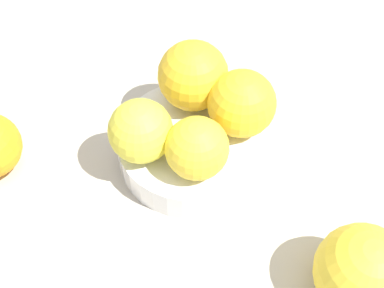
{
  "coord_description": "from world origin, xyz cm",
  "views": [
    {
      "loc": [
        -26.46,
        20.9,
        46.45
      ],
      "look_at": [
        0.0,
        0.0,
        2.19
      ],
      "focal_mm": 47.83,
      "sensor_mm": 36.0,
      "label": 1
    }
  ],
  "objects": [
    {
      "name": "orange_in_bowl_1",
      "position": [
        -3.48,
        2.14,
        6.84
      ],
      "size": [
        6.37,
        6.37,
        6.37
      ],
      "primitive_type": "sphere",
      "color": "yellow",
      "rests_on": "fruit_bowl"
    },
    {
      "name": "orange_in_bowl_0",
      "position": [
        -2.08,
        -4.87,
        7.24
      ],
      "size": [
        7.17,
        7.17,
        7.17
      ],
      "primitive_type": "sphere",
      "color": "yellow",
      "rests_on": "fruit_bowl"
    },
    {
      "name": "fruit_bowl",
      "position": [
        0.0,
        0.0,
        1.73
      ],
      "size": [
        16.21,
        16.21,
        3.65
      ],
      "color": "white",
      "rests_on": "ground_plane"
    },
    {
      "name": "orange_in_bowl_3",
      "position": [
        3.95,
        -3.28,
        7.49
      ],
      "size": [
        7.69,
        7.69,
        7.69
      ],
      "primitive_type": "sphere",
      "color": "yellow",
      "rests_on": "fruit_bowl"
    },
    {
      "name": "orange_loose_0",
      "position": [
        -21.52,
        -1.98,
        4.31
      ],
      "size": [
        8.62,
        8.62,
        8.62
      ],
      "primitive_type": "sphere",
      "color": "yellow",
      "rests_on": "ground_plane"
    },
    {
      "name": "ground_plane",
      "position": [
        0.0,
        0.0,
        -1.0
      ],
      "size": [
        110.0,
        110.0,
        2.0
      ],
      "primitive_type": "cube",
      "color": "#BCB29E"
    },
    {
      "name": "orange_in_bowl_2",
      "position": [
        1.58,
        5.24,
        6.94
      ],
      "size": [
        6.58,
        6.58,
        6.58
      ],
      "primitive_type": "sphere",
      "color": "yellow",
      "rests_on": "fruit_bowl"
    }
  ]
}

